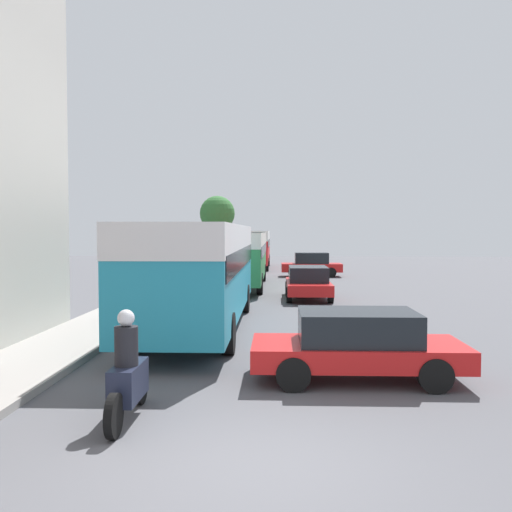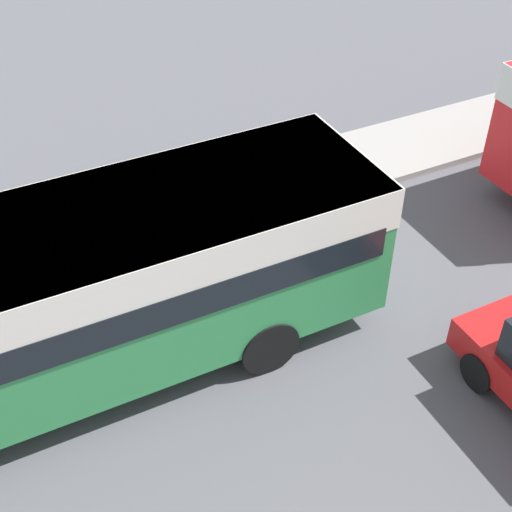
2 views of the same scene
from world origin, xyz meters
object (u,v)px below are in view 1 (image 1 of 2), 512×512
(bus_third_in_line, at_px, (252,244))
(pedestrian_near_curb, at_px, (136,280))
(bus_lead, at_px, (200,262))
(car_crossing, at_px, (308,282))
(car_far_curb, at_px, (357,343))
(motorcycle_behind_lead, at_px, (128,377))
(pedestrian_walking_away, at_px, (213,253))
(bus_following, at_px, (239,251))
(car_distant, at_px, (311,264))

(bus_third_in_line, bearing_deg, pedestrian_near_curb, -98.94)
(bus_lead, height_order, bus_third_in_line, bus_lead)
(car_crossing, xyz_separation_m, car_far_curb, (0.24, -13.43, -0.02))
(motorcycle_behind_lead, relative_size, pedestrian_walking_away, 1.21)
(car_far_curb, height_order, pedestrian_walking_away, pedestrian_walking_away)
(bus_third_in_line, distance_m, motorcycle_behind_lead, 36.21)
(pedestrian_walking_away, bearing_deg, pedestrian_near_curb, -90.12)
(bus_lead, xyz_separation_m, car_far_curb, (3.88, -5.76, -1.30))
(bus_following, relative_size, pedestrian_walking_away, 6.14)
(bus_third_in_line, xyz_separation_m, car_far_curb, (3.51, -33.64, -1.21))
(bus_lead, distance_m, car_distant, 20.54)
(pedestrian_near_curb, xyz_separation_m, pedestrian_walking_away, (0.06, 26.15, 0.07))
(car_crossing, relative_size, pedestrian_near_curb, 2.55)
(bus_lead, relative_size, car_distant, 2.97)
(motorcycle_behind_lead, bearing_deg, car_far_curb, 33.30)
(pedestrian_walking_away, bearing_deg, car_distant, -55.61)
(bus_lead, distance_m, pedestrian_near_curb, 6.11)
(pedestrian_walking_away, bearing_deg, motorcycle_behind_lead, -85.42)
(pedestrian_near_curb, bearing_deg, car_distant, 62.50)
(bus_lead, relative_size, car_far_curb, 2.79)
(bus_following, relative_size, car_crossing, 2.58)
(bus_following, distance_m, car_distant, 8.30)
(bus_lead, bearing_deg, car_distant, 77.22)
(car_crossing, relative_size, car_distant, 1.14)
(bus_third_in_line, distance_m, pedestrian_walking_away, 4.95)
(bus_third_in_line, height_order, pedestrian_walking_away, bus_third_in_line)
(bus_lead, height_order, car_far_curb, bus_lead)
(bus_lead, relative_size, pedestrian_near_curb, 6.63)
(car_distant, bearing_deg, car_crossing, 175.85)
(bus_lead, bearing_deg, pedestrian_walking_away, 95.78)
(bus_lead, xyz_separation_m, car_distant, (4.54, 20.00, -1.22))
(pedestrian_walking_away, bearing_deg, car_far_curb, -79.23)
(pedestrian_near_curb, distance_m, pedestrian_walking_away, 26.15)
(car_far_curb, distance_m, car_distant, 25.77)
(car_distant, height_order, pedestrian_near_curb, pedestrian_near_curb)
(bus_following, bearing_deg, bus_third_in_line, 89.85)
(car_distant, bearing_deg, car_far_curb, 178.53)
(motorcycle_behind_lead, xyz_separation_m, pedestrian_near_curb, (-3.23, 13.41, 0.35))
(bus_lead, relative_size, bus_following, 1.01)
(car_far_curb, xyz_separation_m, pedestrian_walking_away, (-7.04, 37.01, 0.39))
(car_crossing, bearing_deg, car_far_curb, -89.00)
(bus_following, height_order, pedestrian_walking_away, bus_following)
(bus_third_in_line, bearing_deg, bus_following, -90.15)
(bus_lead, height_order, car_crossing, bus_lead)
(car_distant, bearing_deg, pedestrian_near_curb, 152.50)
(bus_following, relative_size, pedestrian_near_curb, 6.59)
(bus_third_in_line, height_order, pedestrian_near_curb, bus_third_in_line)
(motorcycle_behind_lead, distance_m, car_far_curb, 4.63)
(bus_following, distance_m, bus_third_in_line, 14.94)
(bus_third_in_line, distance_m, car_distant, 8.99)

